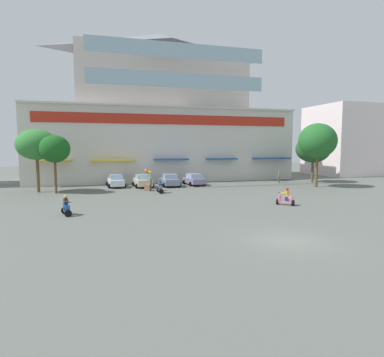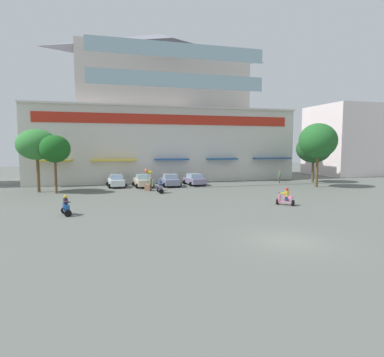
{
  "view_description": "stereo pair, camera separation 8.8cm",
  "coord_description": "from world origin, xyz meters",
  "px_view_note": "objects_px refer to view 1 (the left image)",
  "views": [
    {
      "loc": [
        -9.81,
        -15.63,
        5.09
      ],
      "look_at": [
        -1.29,
        14.47,
        2.07
      ],
      "focal_mm": 31.38,
      "sensor_mm": 36.0,
      "label": 1
    },
    {
      "loc": [
        -9.73,
        -15.65,
        5.09
      ],
      "look_at": [
        -1.29,
        14.47,
        2.07
      ],
      "focal_mm": 31.38,
      "sensor_mm": 36.0,
      "label": 2
    }
  ],
  "objects_px": {
    "plaza_tree_3": "(313,149)",
    "parked_car_0": "(116,181)",
    "parked_car_3": "(194,179)",
    "scooter_rider_1": "(286,198)",
    "plaza_tree_2": "(54,149)",
    "pedestrian_1": "(151,183)",
    "scooter_rider_2": "(160,187)",
    "balloon_vendor_cart": "(148,182)",
    "scooter_rider_3": "(66,207)",
    "pedestrian_0": "(279,176)",
    "parked_car_2": "(170,180)",
    "plaza_tree_1": "(318,141)",
    "parked_car_1": "(143,181)",
    "plaza_tree_0": "(37,145)"
  },
  "relations": [
    {
      "from": "parked_car_2",
      "to": "scooter_rider_1",
      "type": "distance_m",
      "value": 17.49
    },
    {
      "from": "plaza_tree_0",
      "to": "scooter_rider_2",
      "type": "relative_size",
      "value": 4.55
    },
    {
      "from": "parked_car_3",
      "to": "pedestrian_0",
      "type": "bearing_deg",
      "value": -3.78
    },
    {
      "from": "plaza_tree_3",
      "to": "pedestrian_0",
      "type": "height_order",
      "value": "plaza_tree_3"
    },
    {
      "from": "plaza_tree_1",
      "to": "parked_car_2",
      "type": "xyz_separation_m",
      "value": [
        -17.48,
        5.61,
        -4.97
      ]
    },
    {
      "from": "plaza_tree_1",
      "to": "parked_car_1",
      "type": "height_order",
      "value": "plaza_tree_1"
    },
    {
      "from": "balloon_vendor_cart",
      "to": "scooter_rider_3",
      "type": "bearing_deg",
      "value": -122.86
    },
    {
      "from": "scooter_rider_1",
      "to": "pedestrian_1",
      "type": "distance_m",
      "value": 15.96
    },
    {
      "from": "plaza_tree_1",
      "to": "pedestrian_1",
      "type": "bearing_deg",
      "value": 174.18
    },
    {
      "from": "plaza_tree_3",
      "to": "parked_car_0",
      "type": "bearing_deg",
      "value": 176.65
    },
    {
      "from": "plaza_tree_2",
      "to": "parked_car_1",
      "type": "bearing_deg",
      "value": 17.46
    },
    {
      "from": "plaza_tree_3",
      "to": "pedestrian_0",
      "type": "distance_m",
      "value": 6.34
    },
    {
      "from": "plaza_tree_2",
      "to": "pedestrian_0",
      "type": "height_order",
      "value": "plaza_tree_2"
    },
    {
      "from": "parked_car_2",
      "to": "scooter_rider_2",
      "type": "distance_m",
      "value": 6.1
    },
    {
      "from": "plaza_tree_3",
      "to": "scooter_rider_1",
      "type": "distance_m",
      "value": 21.17
    },
    {
      "from": "plaza_tree_2",
      "to": "pedestrian_0",
      "type": "distance_m",
      "value": 29.0
    },
    {
      "from": "pedestrian_1",
      "to": "parked_car_3",
      "type": "bearing_deg",
      "value": 32.53
    },
    {
      "from": "plaza_tree_3",
      "to": "plaza_tree_1",
      "type": "bearing_deg",
      "value": -120.93
    },
    {
      "from": "parked_car_3",
      "to": "pedestrian_1",
      "type": "height_order",
      "value": "pedestrian_1"
    },
    {
      "from": "parked_car_1",
      "to": "parked_car_2",
      "type": "bearing_deg",
      "value": -2.04
    },
    {
      "from": "plaza_tree_0",
      "to": "parked_car_1",
      "type": "relative_size",
      "value": 1.71
    },
    {
      "from": "plaza_tree_1",
      "to": "scooter_rider_3",
      "type": "xyz_separation_m",
      "value": [
        -28.64,
        -9.85,
        -5.13
      ]
    },
    {
      "from": "plaza_tree_1",
      "to": "parked_car_2",
      "type": "bearing_deg",
      "value": 162.2
    },
    {
      "from": "scooter_rider_1",
      "to": "parked_car_2",
      "type": "bearing_deg",
      "value": 112.76
    },
    {
      "from": "plaza_tree_2",
      "to": "scooter_rider_1",
      "type": "xyz_separation_m",
      "value": [
        19.97,
        -13.18,
        -4.16
      ]
    },
    {
      "from": "plaza_tree_2",
      "to": "pedestrian_0",
      "type": "bearing_deg",
      "value": 5.39
    },
    {
      "from": "scooter_rider_1",
      "to": "balloon_vendor_cart",
      "type": "height_order",
      "value": "balloon_vendor_cart"
    },
    {
      "from": "plaza_tree_0",
      "to": "plaza_tree_2",
      "type": "distance_m",
      "value": 2.62
    },
    {
      "from": "plaza_tree_3",
      "to": "parked_car_3",
      "type": "distance_m",
      "value": 17.64
    },
    {
      "from": "plaza_tree_0",
      "to": "parked_car_0",
      "type": "distance_m",
      "value": 9.92
    },
    {
      "from": "scooter_rider_2",
      "to": "pedestrian_1",
      "type": "bearing_deg",
      "value": 108.18
    },
    {
      "from": "parked_car_0",
      "to": "pedestrian_0",
      "type": "height_order",
      "value": "pedestrian_0"
    },
    {
      "from": "plaza_tree_1",
      "to": "plaza_tree_2",
      "type": "height_order",
      "value": "plaza_tree_1"
    },
    {
      "from": "parked_car_3",
      "to": "scooter_rider_2",
      "type": "height_order",
      "value": "scooter_rider_2"
    },
    {
      "from": "plaza_tree_2",
      "to": "parked_car_1",
      "type": "height_order",
      "value": "plaza_tree_2"
    },
    {
      "from": "parked_car_0",
      "to": "scooter_rider_1",
      "type": "xyz_separation_m",
      "value": [
        13.44,
        -17.16,
        -0.15
      ]
    },
    {
      "from": "parked_car_1",
      "to": "balloon_vendor_cart",
      "type": "distance_m",
      "value": 3.46
    },
    {
      "from": "plaza_tree_0",
      "to": "pedestrian_1",
      "type": "xyz_separation_m",
      "value": [
        12.18,
        -2.21,
        -4.35
      ]
    },
    {
      "from": "plaza_tree_2",
      "to": "parked_car_0",
      "type": "xyz_separation_m",
      "value": [
        6.53,
        3.98,
        -4.01
      ]
    },
    {
      "from": "plaza_tree_0",
      "to": "pedestrian_0",
      "type": "bearing_deg",
      "value": 2.0
    },
    {
      "from": "pedestrian_1",
      "to": "plaza_tree_2",
      "type": "bearing_deg",
      "value": 176.75
    },
    {
      "from": "balloon_vendor_cart",
      "to": "parked_car_0",
      "type": "bearing_deg",
      "value": 127.55
    },
    {
      "from": "plaza_tree_2",
      "to": "pedestrian_1",
      "type": "xyz_separation_m",
      "value": [
        10.18,
        -0.58,
        -3.88
      ]
    },
    {
      "from": "plaza_tree_3",
      "to": "plaza_tree_0",
      "type": "bearing_deg",
      "value": -178.78
    },
    {
      "from": "pedestrian_0",
      "to": "balloon_vendor_cart",
      "type": "xyz_separation_m",
      "value": [
        -18.73,
        -3.09,
        0.06
      ]
    },
    {
      "from": "plaza_tree_2",
      "to": "scooter_rider_1",
      "type": "height_order",
      "value": "plaza_tree_2"
    },
    {
      "from": "pedestrian_0",
      "to": "balloon_vendor_cart",
      "type": "distance_m",
      "value": 18.98
    },
    {
      "from": "parked_car_0",
      "to": "balloon_vendor_cart",
      "type": "distance_m",
      "value": 5.52
    },
    {
      "from": "plaza_tree_2",
      "to": "balloon_vendor_cart",
      "type": "distance_m",
      "value": 10.6
    },
    {
      "from": "parked_car_3",
      "to": "scooter_rider_1",
      "type": "relative_size",
      "value": 2.71
    }
  ]
}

